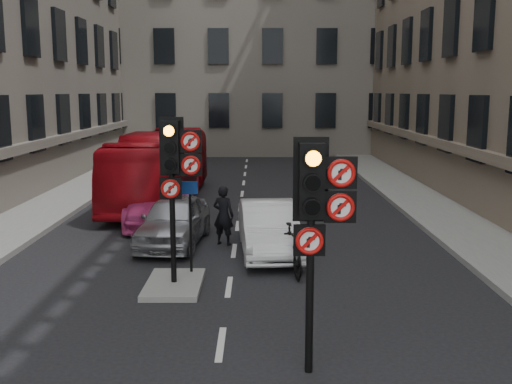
{
  "coord_description": "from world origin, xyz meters",
  "views": [
    {
      "loc": [
        0.61,
        -7.56,
        4.23
      ],
      "look_at": [
        0.6,
        2.09,
        2.6
      ],
      "focal_mm": 42.0,
      "sensor_mm": 36.0,
      "label": 1
    }
  ],
  "objects_px": {
    "signal_near": "(317,206)",
    "car_white": "(269,228)",
    "signal_far": "(175,164)",
    "motorcyclist": "(223,215)",
    "info_sign": "(190,214)",
    "car_silver": "(174,220)",
    "motorcycle": "(292,250)",
    "car_pink": "(160,201)",
    "bus_red": "(161,167)"
  },
  "relations": [
    {
      "from": "signal_near",
      "to": "motorcycle",
      "type": "xyz_separation_m",
      "value": [
        -0.05,
        5.01,
        -2.01
      ]
    },
    {
      "from": "signal_far",
      "to": "info_sign",
      "type": "bearing_deg",
      "value": 73.86
    },
    {
      "from": "bus_red",
      "to": "info_sign",
      "type": "xyz_separation_m",
      "value": [
        2.15,
        -9.34,
        0.12
      ]
    },
    {
      "from": "car_silver",
      "to": "car_pink",
      "type": "height_order",
      "value": "car_pink"
    },
    {
      "from": "info_sign",
      "to": "signal_far",
      "type": "bearing_deg",
      "value": -108.45
    },
    {
      "from": "car_silver",
      "to": "motorcycle",
      "type": "xyz_separation_m",
      "value": [
        3.13,
        -2.71,
        -0.11
      ]
    },
    {
      "from": "car_silver",
      "to": "bus_red",
      "type": "relative_size",
      "value": 0.41
    },
    {
      "from": "car_pink",
      "to": "bus_red",
      "type": "bearing_deg",
      "value": 94.75
    },
    {
      "from": "signal_far",
      "to": "bus_red",
      "type": "xyz_separation_m",
      "value": [
        -1.94,
        10.08,
        -1.34
      ]
    },
    {
      "from": "motorcyclist",
      "to": "motorcycle",
      "type": "bearing_deg",
      "value": 143.97
    },
    {
      "from": "car_pink",
      "to": "motorcycle",
      "type": "distance_m",
      "value": 6.81
    },
    {
      "from": "car_white",
      "to": "signal_near",
      "type": "bearing_deg",
      "value": -89.65
    },
    {
      "from": "signal_far",
      "to": "signal_near",
      "type": "bearing_deg",
      "value": -56.98
    },
    {
      "from": "signal_near",
      "to": "bus_red",
      "type": "bearing_deg",
      "value": 107.85
    },
    {
      "from": "car_silver",
      "to": "car_pink",
      "type": "xyz_separation_m",
      "value": [
        -0.84,
        2.82,
        0.02
      ]
    },
    {
      "from": "motorcyclist",
      "to": "info_sign",
      "type": "xyz_separation_m",
      "value": [
        -0.58,
        -2.94,
        0.65
      ]
    },
    {
      "from": "signal_far",
      "to": "car_silver",
      "type": "bearing_deg",
      "value": 98.88
    },
    {
      "from": "signal_far",
      "to": "car_pink",
      "type": "xyz_separation_m",
      "value": [
        -1.42,
        6.54,
        -2.0
      ]
    },
    {
      "from": "car_white",
      "to": "car_silver",
      "type": "bearing_deg",
      "value": 156.45
    },
    {
      "from": "car_silver",
      "to": "signal_far",
      "type": "bearing_deg",
      "value": -76.16
    },
    {
      "from": "signal_near",
      "to": "motorcycle",
      "type": "height_order",
      "value": "signal_near"
    },
    {
      "from": "signal_far",
      "to": "car_white",
      "type": "bearing_deg",
      "value": 53.98
    },
    {
      "from": "signal_near",
      "to": "info_sign",
      "type": "distance_m",
      "value": 5.42
    },
    {
      "from": "signal_far",
      "to": "car_silver",
      "type": "distance_m",
      "value": 4.27
    },
    {
      "from": "signal_far",
      "to": "info_sign",
      "type": "height_order",
      "value": "signal_far"
    },
    {
      "from": "car_pink",
      "to": "signal_far",
      "type": "bearing_deg",
      "value": -81.31
    },
    {
      "from": "signal_near",
      "to": "motorcycle",
      "type": "relative_size",
      "value": 1.88
    },
    {
      "from": "car_silver",
      "to": "motorcycle",
      "type": "bearing_deg",
      "value": -35.97
    },
    {
      "from": "motorcycle",
      "to": "signal_near",
      "type": "bearing_deg",
      "value": -98.45
    },
    {
      "from": "car_pink",
      "to": "signal_near",
      "type": "bearing_deg",
      "value": -72.68
    },
    {
      "from": "signal_near",
      "to": "car_white",
      "type": "bearing_deg",
      "value": 94.71
    },
    {
      "from": "car_silver",
      "to": "car_pink",
      "type": "distance_m",
      "value": 2.94
    },
    {
      "from": "info_sign",
      "to": "motorcyclist",
      "type": "bearing_deg",
      "value": 76.46
    },
    {
      "from": "signal_near",
      "to": "info_sign",
      "type": "bearing_deg",
      "value": 116.72
    },
    {
      "from": "signal_near",
      "to": "motorcyclist",
      "type": "relative_size",
      "value": 2.15
    },
    {
      "from": "car_silver",
      "to": "car_white",
      "type": "bearing_deg",
      "value": -14.24
    },
    {
      "from": "signal_far",
      "to": "motorcycle",
      "type": "bearing_deg",
      "value": 21.59
    },
    {
      "from": "signal_near",
      "to": "bus_red",
      "type": "height_order",
      "value": "signal_near"
    },
    {
      "from": "signal_near",
      "to": "signal_far",
      "type": "height_order",
      "value": "signal_far"
    },
    {
      "from": "motorcycle",
      "to": "bus_red",
      "type": "bearing_deg",
      "value": 107.21
    },
    {
      "from": "signal_far",
      "to": "car_white",
      "type": "xyz_separation_m",
      "value": [
        2.04,
        2.81,
        -2.03
      ]
    },
    {
      "from": "car_white",
      "to": "car_pink",
      "type": "relative_size",
      "value": 0.85
    },
    {
      "from": "bus_red",
      "to": "motorcycle",
      "type": "distance_m",
      "value": 10.15
    },
    {
      "from": "signal_far",
      "to": "motorcyclist",
      "type": "bearing_deg",
      "value": 77.76
    },
    {
      "from": "info_sign",
      "to": "car_pink",
      "type": "bearing_deg",
      "value": 103.42
    },
    {
      "from": "car_white",
      "to": "bus_red",
      "type": "relative_size",
      "value": 0.42
    },
    {
      "from": "signal_near",
      "to": "bus_red",
      "type": "distance_m",
      "value": 14.84
    },
    {
      "from": "signal_near",
      "to": "signal_far",
      "type": "bearing_deg",
      "value": 123.02
    },
    {
      "from": "car_pink",
      "to": "motorcycle",
      "type": "relative_size",
      "value": 2.53
    },
    {
      "from": "bus_red",
      "to": "info_sign",
      "type": "distance_m",
      "value": 9.59
    }
  ]
}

